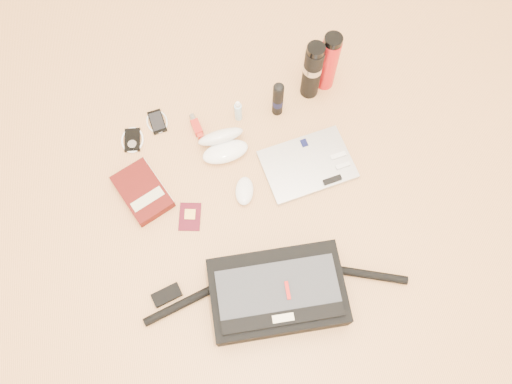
# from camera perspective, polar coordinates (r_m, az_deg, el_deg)

# --- Properties ---
(ground) EXTENTS (4.00, 4.00, 0.00)m
(ground) POSITION_cam_1_polar(r_m,az_deg,el_deg) (1.81, 0.40, -2.55)
(ground) COLOR tan
(ground) RESTS_ON ground
(messenger_bag) EXTENTS (0.91, 0.30, 0.12)m
(messenger_bag) POSITION_cam_1_polar(r_m,az_deg,el_deg) (1.69, 2.37, -11.45)
(messenger_bag) COLOR black
(messenger_bag) RESTS_ON ground
(laptop) EXTENTS (0.35, 0.27, 0.03)m
(laptop) POSITION_cam_1_polar(r_m,az_deg,el_deg) (1.89, 5.95, 3.11)
(laptop) COLOR #AFAFB2
(laptop) RESTS_ON ground
(book) EXTENTS (0.22, 0.26, 0.04)m
(book) POSITION_cam_1_polar(r_m,az_deg,el_deg) (1.87, -12.81, 0.05)
(book) COLOR #440B09
(book) RESTS_ON ground
(passport) EXTENTS (0.10, 0.12, 0.01)m
(passport) POSITION_cam_1_polar(r_m,az_deg,el_deg) (1.82, -7.57, -2.80)
(passport) COLOR #450915
(passport) RESTS_ON ground
(mouse) EXTENTS (0.09, 0.13, 0.04)m
(mouse) POSITION_cam_1_polar(r_m,az_deg,el_deg) (1.83, -1.33, 0.13)
(mouse) COLOR silver
(mouse) RESTS_ON ground
(sunglasses_case) EXTENTS (0.19, 0.17, 0.10)m
(sunglasses_case) POSITION_cam_1_polar(r_m,az_deg,el_deg) (1.89, -3.79, 5.45)
(sunglasses_case) COLOR white
(sunglasses_case) RESTS_ON ground
(ipod) EXTENTS (0.10, 0.11, 0.01)m
(ipod) POSITION_cam_1_polar(r_m,az_deg,el_deg) (1.99, -13.94, 5.79)
(ipod) COLOR black
(ipod) RESTS_ON ground
(phone) EXTENTS (0.09, 0.11, 0.01)m
(phone) POSITION_cam_1_polar(r_m,az_deg,el_deg) (2.00, -11.24, 7.90)
(phone) COLOR black
(phone) RESTS_ON ground
(inhaler) EXTENTS (0.04, 0.11, 0.03)m
(inhaler) POSITION_cam_1_polar(r_m,az_deg,el_deg) (1.96, -6.83, 7.45)
(inhaler) COLOR #A72018
(inhaler) RESTS_ON ground
(spray_bottle) EXTENTS (0.03, 0.03, 0.11)m
(spray_bottle) POSITION_cam_1_polar(r_m,az_deg,el_deg) (1.94, -2.05, 9.22)
(spray_bottle) COLOR #ADD9ED
(spray_bottle) RESTS_ON ground
(aerosol_can) EXTENTS (0.05, 0.05, 0.18)m
(aerosol_can) POSITION_cam_1_polar(r_m,az_deg,el_deg) (1.92, 2.53, 10.57)
(aerosol_can) COLOR black
(aerosol_can) RESTS_ON ground
(thermos_black) EXTENTS (0.08, 0.08, 0.28)m
(thermos_black) POSITION_cam_1_polar(r_m,az_deg,el_deg) (1.94, 6.46, 13.62)
(thermos_black) COLOR black
(thermos_black) RESTS_ON ground
(thermos_red) EXTENTS (0.09, 0.09, 0.28)m
(thermos_red) POSITION_cam_1_polar(r_m,az_deg,el_deg) (1.98, 8.30, 14.49)
(thermos_red) COLOR red
(thermos_red) RESTS_ON ground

